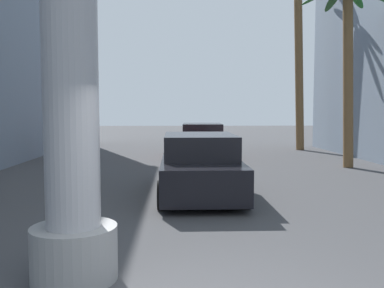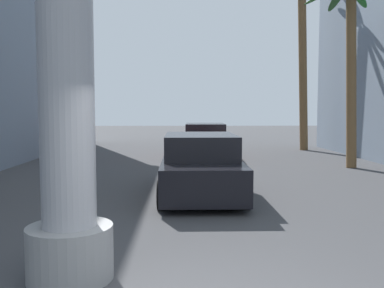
{
  "view_description": "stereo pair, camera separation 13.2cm",
  "coord_description": "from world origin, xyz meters",
  "px_view_note": "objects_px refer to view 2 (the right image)",
  "views": [
    {
      "loc": [
        -0.35,
        -4.07,
        2.18
      ],
      "look_at": [
        0.0,
        5.58,
        1.42
      ],
      "focal_mm": 40.0,
      "sensor_mm": 36.0,
      "label": 1
    },
    {
      "loc": [
        -0.22,
        -4.08,
        2.18
      ],
      "look_at": [
        0.0,
        5.58,
        1.42
      ],
      "focal_mm": 40.0,
      "sensor_mm": 36.0,
      "label": 2
    }
  ],
  "objects_px": {
    "car_far": "(205,141)",
    "palm_tree_far_right": "(303,47)",
    "car_lead": "(200,166)",
    "pedestrian_far_left": "(56,138)",
    "palm_tree_mid_right": "(351,48)"
  },
  "relations": [
    {
      "from": "palm_tree_mid_right",
      "to": "pedestrian_far_left",
      "type": "height_order",
      "value": "palm_tree_mid_right"
    },
    {
      "from": "palm_tree_mid_right",
      "to": "palm_tree_far_right",
      "type": "bearing_deg",
      "value": 88.52
    },
    {
      "from": "car_lead",
      "to": "palm_tree_mid_right",
      "type": "height_order",
      "value": "palm_tree_mid_right"
    },
    {
      "from": "palm_tree_mid_right",
      "to": "car_lead",
      "type": "bearing_deg",
      "value": -138.9
    },
    {
      "from": "palm_tree_mid_right",
      "to": "palm_tree_far_right",
      "type": "height_order",
      "value": "palm_tree_far_right"
    },
    {
      "from": "car_far",
      "to": "palm_tree_far_right",
      "type": "xyz_separation_m",
      "value": [
        5.45,
        3.24,
        4.85
      ]
    },
    {
      "from": "car_lead",
      "to": "pedestrian_far_left",
      "type": "height_order",
      "value": "pedestrian_far_left"
    },
    {
      "from": "palm_tree_far_right",
      "to": "pedestrian_far_left",
      "type": "height_order",
      "value": "palm_tree_far_right"
    },
    {
      "from": "palm_tree_far_right",
      "to": "car_lead",
      "type": "bearing_deg",
      "value": -116.44
    },
    {
      "from": "car_lead",
      "to": "car_far",
      "type": "height_order",
      "value": "same"
    },
    {
      "from": "palm_tree_mid_right",
      "to": "pedestrian_far_left",
      "type": "xyz_separation_m",
      "value": [
        -11.83,
        2.44,
        -3.57
      ]
    },
    {
      "from": "car_lead",
      "to": "palm_tree_mid_right",
      "type": "distance_m",
      "value": 8.67
    },
    {
      "from": "car_lead",
      "to": "car_far",
      "type": "bearing_deg",
      "value": 86.12
    },
    {
      "from": "car_far",
      "to": "car_lead",
      "type": "bearing_deg",
      "value": -93.88
    },
    {
      "from": "palm_tree_mid_right",
      "to": "pedestrian_far_left",
      "type": "relative_size",
      "value": 4.27
    }
  ]
}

